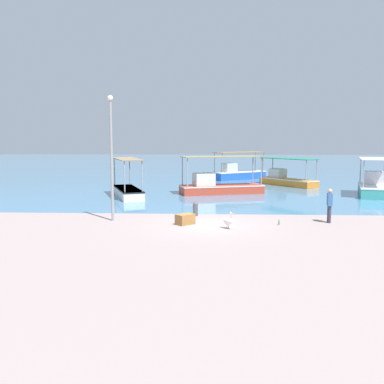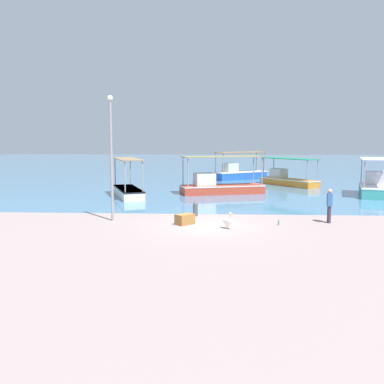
# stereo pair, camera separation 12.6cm
# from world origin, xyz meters

# --- Properties ---
(ground) EXTENTS (120.00, 120.00, 0.00)m
(ground) POSITION_xyz_m (0.00, 0.00, 0.00)
(ground) COLOR gray
(harbor_water) EXTENTS (110.00, 90.00, 0.00)m
(harbor_water) POSITION_xyz_m (0.00, 48.00, 0.00)
(harbor_water) COLOR teal
(harbor_water) RESTS_ON ground
(fishing_boat_near_right) EXTENTS (3.23, 5.50, 2.74)m
(fishing_boat_near_right) POSITION_xyz_m (-5.80, 9.70, 0.52)
(fishing_boat_near_right) COLOR white
(fishing_boat_near_right) RESTS_ON harbor_water
(fishing_boat_center) EXTENTS (3.24, 5.17, 2.72)m
(fishing_boat_center) POSITION_xyz_m (12.05, 11.41, 0.67)
(fishing_boat_center) COLOR teal
(fishing_boat_center) RESTS_ON harbor_water
(fishing_boat_outer) EXTENTS (5.77, 4.65, 2.79)m
(fishing_boat_outer) POSITION_xyz_m (2.89, 23.83, 0.65)
(fishing_boat_outer) COLOR blue
(fishing_boat_outer) RESTS_ON harbor_water
(fishing_boat_far_right) EXTENTS (4.73, 5.47, 2.41)m
(fishing_boat_far_right) POSITION_xyz_m (6.86, 18.09, 0.57)
(fishing_boat_far_right) COLOR orange
(fishing_boat_far_right) RESTS_ON harbor_water
(fishing_boat_near_left) EXTENTS (6.57, 3.69, 2.83)m
(fishing_boat_near_left) POSITION_xyz_m (0.72, 12.00, 0.62)
(fishing_boat_near_left) COLOR #C0412A
(fishing_boat_near_left) RESTS_ON harbor_water
(pelican) EXTENTS (0.65, 0.65, 0.80)m
(pelican) POSITION_xyz_m (0.97, -0.81, 0.38)
(pelican) COLOR #E0997A
(pelican) RESTS_ON ground
(lamp_post) EXTENTS (0.28, 0.28, 6.26)m
(lamp_post) POSITION_xyz_m (-4.82, 0.90, 3.49)
(lamp_post) COLOR gray
(lamp_post) RESTS_ON ground
(mooring_bollard) EXTENTS (0.27, 0.27, 0.77)m
(mooring_bollard) POSITION_xyz_m (-0.67, 2.44, 0.41)
(mooring_bollard) COLOR #47474C
(mooring_bollard) RESTS_ON ground
(fisherman_standing) EXTENTS (0.25, 0.42, 1.69)m
(fisherman_standing) POSITION_xyz_m (6.01, 0.87, 0.91)
(fisherman_standing) COLOR #373443
(fisherman_standing) RESTS_ON ground
(cargo_crate) EXTENTS (1.00, 1.00, 0.51)m
(cargo_crate) POSITION_xyz_m (-1.09, 0.08, 0.25)
(cargo_crate) COLOR olive
(cargo_crate) RESTS_ON ground
(glass_bottle) EXTENTS (0.07, 0.07, 0.27)m
(glass_bottle) POSITION_xyz_m (3.45, 0.17, 0.11)
(glass_bottle) COLOR #3F7F4C
(glass_bottle) RESTS_ON ground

